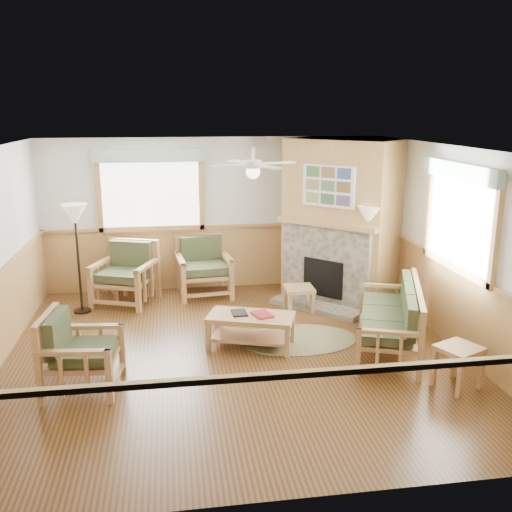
{
  "coord_description": "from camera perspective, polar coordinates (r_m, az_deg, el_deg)",
  "views": [
    {
      "loc": [
        -0.77,
        -7.02,
        3.18
      ],
      "look_at": [
        0.4,
        0.7,
        1.15
      ],
      "focal_mm": 40.0,
      "sensor_mm": 36.0,
      "label": 1
    }
  ],
  "objects": [
    {
      "name": "braided_rug",
      "position": [
        8.17,
        4.25,
        -8.33
      ],
      "size": [
        2.17,
        2.17,
        0.01
      ],
      "primitive_type": "cylinder",
      "rotation": [
        0.0,
        0.0,
        -0.39
      ],
      "color": "brown",
      "rests_on": "floor"
    },
    {
      "name": "armchair_back_left",
      "position": [
        9.74,
        -13.0,
        -1.75
      ],
      "size": [
        1.17,
        1.17,
        1.01
      ],
      "primitive_type": null,
      "rotation": [
        0.0,
        0.0,
        -0.37
      ],
      "color": "#AC7F50",
      "rests_on": "floor"
    },
    {
      "name": "floor_lamp_left",
      "position": [
        9.39,
        -17.35,
        -0.28
      ],
      "size": [
        0.45,
        0.45,
        1.76
      ],
      "primitive_type": null,
      "rotation": [
        0.0,
        0.0,
        -0.11
      ],
      "color": "black",
      "rests_on": "floor"
    },
    {
      "name": "coffee_table",
      "position": [
        7.85,
        -0.51,
        -7.5
      ],
      "size": [
        1.28,
        0.93,
        0.46
      ],
      "primitive_type": null,
      "rotation": [
        0.0,
        0.0,
        -0.34
      ],
      "color": "#AC7F50",
      "rests_on": "floor"
    },
    {
      "name": "floor",
      "position": [
        7.74,
        -2.18,
        -9.72
      ],
      "size": [
        6.0,
        6.0,
        0.01
      ],
      "primitive_type": "cube",
      "color": "#513216",
      "rests_on": "ground"
    },
    {
      "name": "end_table_chairs",
      "position": [
        9.93,
        -12.34,
        -2.82
      ],
      "size": [
        0.6,
        0.59,
        0.54
      ],
      "primitive_type": null,
      "rotation": [
        0.0,
        0.0,
        -0.31
      ],
      "color": "#AC7F50",
      "rests_on": "floor"
    },
    {
      "name": "book_red",
      "position": [
        7.73,
        0.64,
        -5.78
      ],
      "size": [
        0.3,
        0.35,
        0.03
      ],
      "primitive_type": "cube",
      "rotation": [
        0.0,
        0.0,
        0.3
      ],
      "color": "maroon",
      "rests_on": "coffee_table"
    },
    {
      "name": "floor_lamp_right",
      "position": [
        9.13,
        11.1,
        -0.38
      ],
      "size": [
        0.47,
        0.47,
        1.74
      ],
      "primitive_type": null,
      "rotation": [
        0.0,
        0.0,
        -0.21
      ],
      "color": "black",
      "rests_on": "floor"
    },
    {
      "name": "book_dark",
      "position": [
        7.8,
        -1.69,
        -5.63
      ],
      "size": [
        0.21,
        0.28,
        0.03
      ],
      "primitive_type": "cube",
      "rotation": [
        0.0,
        0.0,
        0.04
      ],
      "color": "black",
      "rests_on": "coffee_table"
    },
    {
      "name": "wall_front",
      "position": [
        4.48,
        2.09,
        -9.51
      ],
      "size": [
        6.0,
        0.02,
        2.7
      ],
      "primitive_type": "cube",
      "color": "silver",
      "rests_on": "floor"
    },
    {
      "name": "window_right",
      "position": [
        7.8,
        20.24,
        8.92
      ],
      "size": [
        0.16,
        1.9,
        1.5
      ],
      "primitive_type": null,
      "color": "white",
      "rests_on": "wall_right"
    },
    {
      "name": "sofa",
      "position": [
        7.93,
        13.06,
        -5.98
      ],
      "size": [
        2.1,
        1.42,
        0.89
      ],
      "primitive_type": null,
      "rotation": [
        0.0,
        0.0,
        -1.92
      ],
      "color": "#AC7F50",
      "rests_on": "floor"
    },
    {
      "name": "ceiling_fan",
      "position": [
        7.41,
        -0.3,
        10.56
      ],
      "size": [
        1.59,
        1.59,
        0.36
      ],
      "primitive_type": null,
      "rotation": [
        0.0,
        0.0,
        0.35
      ],
      "color": "white",
      "rests_on": "ceiling"
    },
    {
      "name": "end_table_sofa",
      "position": [
        7.17,
        19.51,
        -10.41
      ],
      "size": [
        0.6,
        0.59,
        0.51
      ],
      "primitive_type": null,
      "rotation": [
        0.0,
        0.0,
        0.44
      ],
      "color": "#AC7F50",
      "rests_on": "floor"
    },
    {
      "name": "armchair_left",
      "position": [
        6.95,
        -16.99,
        -9.11
      ],
      "size": [
        0.91,
        0.91,
        0.92
      ],
      "primitive_type": null,
      "rotation": [
        0.0,
        0.0,
        1.46
      ],
      "color": "#AC7F50",
      "rests_on": "floor"
    },
    {
      "name": "window_back",
      "position": [
        10.0,
        -10.68,
        10.6
      ],
      "size": [
        1.9,
        0.16,
        1.5
      ],
      "primitive_type": null,
      "color": "white",
      "rests_on": "wall_back"
    },
    {
      "name": "wainscot",
      "position": [
        7.53,
        -2.22,
        -5.86
      ],
      "size": [
        6.0,
        6.0,
        1.1
      ],
      "primitive_type": null,
      "color": "#AC7F46",
      "rests_on": "floor"
    },
    {
      "name": "wall_back",
      "position": [
        10.21,
        -4.18,
        4.21
      ],
      "size": [
        6.0,
        0.02,
        2.7
      ],
      "primitive_type": "cube",
      "color": "silver",
      "rests_on": "floor"
    },
    {
      "name": "fireplace",
      "position": [
        9.67,
        8.51,
        3.5
      ],
      "size": [
        3.11,
        3.11,
        2.7
      ],
      "primitive_type": null,
      "rotation": [
        0.0,
        0.0,
        -0.79
      ],
      "color": "#AC7F46",
      "rests_on": "floor"
    },
    {
      "name": "footstool",
      "position": [
        9.26,
        4.32,
        -4.27
      ],
      "size": [
        0.45,
        0.45,
        0.39
      ],
      "primitive_type": null,
      "rotation": [
        0.0,
        0.0,
        -0.01
      ],
      "color": "#AC7F50",
      "rests_on": "floor"
    },
    {
      "name": "ceiling",
      "position": [
        7.08,
        -2.39,
        10.68
      ],
      "size": [
        6.0,
        6.0,
        0.01
      ],
      "primitive_type": "cube",
      "color": "white",
      "rests_on": "floor"
    },
    {
      "name": "wall_right",
      "position": [
        8.18,
        19.11,
        0.83
      ],
      "size": [
        0.02,
        6.0,
        2.7
      ],
      "primitive_type": "cube",
      "color": "silver",
      "rests_on": "floor"
    },
    {
      "name": "armchair_back_right",
      "position": [
        9.95,
        -5.22,
        -1.12
      ],
      "size": [
        0.97,
        0.97,
        1.0
      ],
      "primitive_type": null,
      "rotation": [
        0.0,
        0.0,
        0.1
      ],
      "color": "#AC7F50",
      "rests_on": "floor"
    }
  ]
}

